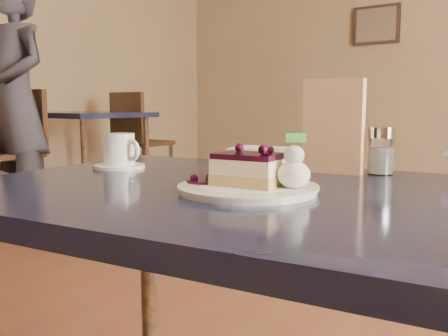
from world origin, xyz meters
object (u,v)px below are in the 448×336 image
Objects in this scene: bg_table_far_left at (85,193)px; patron at (15,98)px; dessert_plate at (248,189)px; cheesecake_slice at (248,170)px; main_table at (259,228)px; coffee_set at (120,153)px.

patron is (0.12, -0.70, 0.84)m from bg_table_far_left.
bg_table_far_left is 1.10m from patron.
dessert_plate is 0.03m from cheesecake_slice.
main_table is 3.34m from patron.
bg_table_far_left reaches higher than main_table.
dessert_plate is 1.94× the size of cheesecake_slice.
cheesecake_slice is at bearing -21.98° from patron.
bg_table_far_left is (-2.74, 1.99, -0.67)m from coffee_set.
coffee_set is at bearing 160.39° from cheesecake_slice.
cheesecake_slice is 3.86m from bg_table_far_left.
patron reaches higher than dessert_plate.
main_table is at bearing 97.61° from dessert_plate.
main_table is 0.63× the size of bg_table_far_left.
main_table is 0.45m from coffee_set.
bg_table_far_left is at bearing 146.74° from dessert_plate.
patron is at bearing 153.82° from coffee_set.
dessert_plate is (0.01, -0.05, 0.08)m from main_table.
main_table is 3.81m from bg_table_far_left.
cheesecake_slice is (-0.00, 0.00, 0.03)m from dessert_plate.
dessert_plate reaches higher than main_table.
cheesecake_slice is at bearing -11.99° from coffee_set.
coffee_set is 2.92m from patron.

